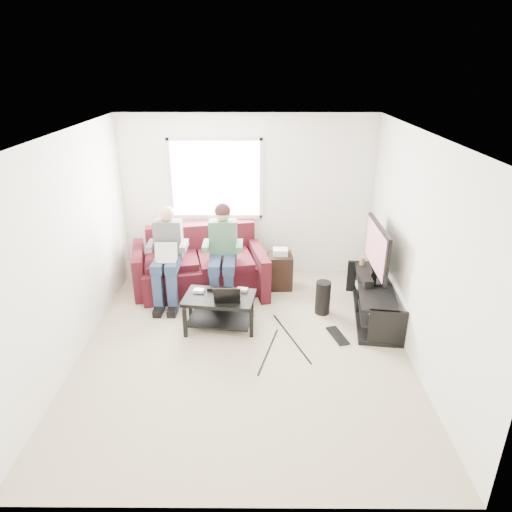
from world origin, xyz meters
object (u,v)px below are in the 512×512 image
object	(u,v)px
sofa	(200,268)
end_table	(280,270)
tv	(377,250)
coffee_table	(219,304)
tv_stand	(373,302)
subwoofer	(323,298)

from	to	relation	value
sofa	end_table	distance (m)	1.25
sofa	end_table	size ratio (longest dim) A/B	3.40
tv	end_table	world-z (taller)	tv
coffee_table	end_table	distance (m)	1.46
end_table	coffee_table	bearing A→B (deg)	-125.88
tv_stand	subwoofer	bearing A→B (deg)	172.25
tv_stand	end_table	world-z (taller)	end_table
coffee_table	tv_stand	xyz separation A→B (m)	(2.11, 0.28, -0.11)
tv	end_table	bearing A→B (deg)	147.56
tv	coffee_table	bearing A→B (deg)	-169.70
coffee_table	subwoofer	world-z (taller)	subwoofer
end_table	tv_stand	bearing A→B (deg)	-35.52
sofa	tv_stand	world-z (taller)	sofa
sofa	coffee_table	size ratio (longest dim) A/B	2.25
coffee_table	tv_stand	world-z (taller)	tv_stand
sofa	tv	distance (m)	2.69
tv	subwoofer	world-z (taller)	tv
coffee_table	tv_stand	size ratio (longest dim) A/B	0.62
end_table	subwoofer	bearing A→B (deg)	-54.63
tv_stand	tv	xyz separation A→B (m)	(-0.00, 0.10, 0.74)
coffee_table	subwoofer	bearing A→B (deg)	14.80
coffee_table	end_table	xyz separation A→B (m)	(0.85, 1.18, -0.05)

